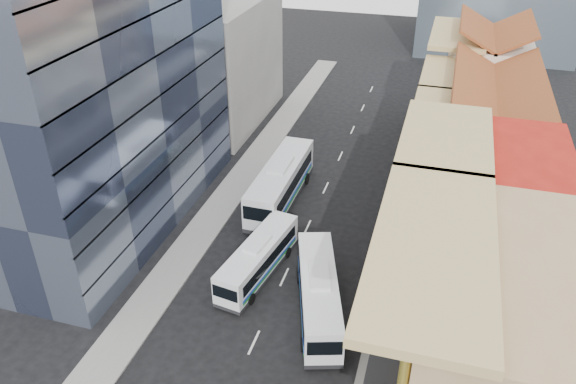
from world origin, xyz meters
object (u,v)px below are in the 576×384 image
(bus_right, at_px, (319,293))
(office_tower, at_px, (84,50))
(bus_left_far, at_px, (281,182))
(bus_left_near, at_px, (258,258))
(shophouse_tan, at_px, (494,357))

(bus_right, bearing_deg, office_tower, 143.52)
(bus_left_far, bearing_deg, bus_right, -62.36)
(office_tower, relative_size, bus_left_far, 2.39)
(bus_left_near, bearing_deg, office_tower, 173.51)
(bus_left_far, bearing_deg, bus_left_near, -81.43)
(office_tower, bearing_deg, bus_left_near, -15.66)
(office_tower, distance_m, bus_left_far, 19.84)
(shophouse_tan, height_order, bus_right, shophouse_tan)
(shophouse_tan, distance_m, bus_right, 13.42)
(shophouse_tan, xyz_separation_m, bus_left_far, (-17.48, 20.50, -3.98))
(office_tower, xyz_separation_m, bus_left_near, (15.00, -4.21, -13.45))
(shophouse_tan, relative_size, office_tower, 0.47)
(bus_left_far, distance_m, bus_right, 15.15)
(bus_left_far, bearing_deg, shophouse_tan, -48.85)
(shophouse_tan, relative_size, bus_left_far, 1.11)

